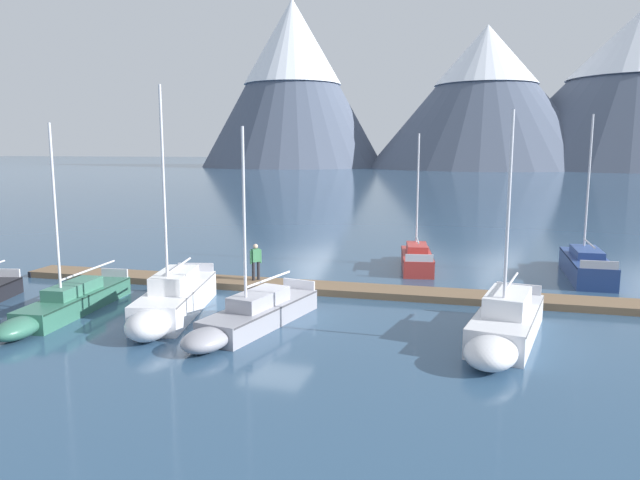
% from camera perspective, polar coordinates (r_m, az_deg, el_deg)
% --- Properties ---
extents(ground_plane, '(700.00, 700.00, 0.00)m').
position_cam_1_polar(ground_plane, '(23.01, -4.30, -7.15)').
color(ground_plane, '#2D4C6B').
extents(mountain_west_summit, '(61.43, 61.43, 54.89)m').
position_cam_1_polar(mountain_west_summit, '(205.18, -2.66, 15.26)').
color(mountain_west_summit, '#4C566B').
rests_on(mountain_west_summit, ground).
extents(mountain_central_massif, '(73.44, 73.44, 44.21)m').
position_cam_1_polar(mountain_central_massif, '(199.18, 15.67, 13.39)').
color(mountain_central_massif, '#4C566B').
rests_on(mountain_central_massif, ground).
extents(mountain_shoulder_ridge, '(92.81, 92.81, 48.41)m').
position_cam_1_polar(mountain_shoulder_ridge, '(213.65, 28.28, 12.96)').
color(mountain_shoulder_ridge, '#4C566B').
rests_on(mountain_shoulder_ridge, ground).
extents(dock, '(28.23, 2.84, 0.30)m').
position_cam_1_polar(dock, '(26.62, -1.23, -4.59)').
color(dock, brown).
rests_on(dock, ground).
extents(sailboat_second_berth, '(2.13, 7.61, 7.24)m').
position_cam_1_polar(sailboat_second_berth, '(24.63, -23.19, -5.62)').
color(sailboat_second_berth, '#336B56').
rests_on(sailboat_second_berth, ground).
extents(sailboat_mid_dock_port, '(3.26, 7.40, 8.54)m').
position_cam_1_polar(sailboat_mid_dock_port, '(23.08, -14.05, -5.62)').
color(sailboat_mid_dock_port, white).
rests_on(sailboat_mid_dock_port, ground).
extents(sailboat_mid_dock_starboard, '(2.73, 7.16, 7.06)m').
position_cam_1_polar(sailboat_mid_dock_starboard, '(21.18, -6.50, -7.20)').
color(sailboat_mid_dock_starboard, '#93939E').
rests_on(sailboat_mid_dock_starboard, ground).
extents(sailboat_far_berth, '(2.40, 5.96, 7.09)m').
position_cam_1_polar(sailboat_far_berth, '(31.96, 9.27, -1.68)').
color(sailboat_far_berth, '#B2332D').
rests_on(sailboat_far_berth, ground).
extents(sailboat_outer_slip, '(2.74, 7.04, 7.50)m').
position_cam_1_polar(sailboat_outer_slip, '(20.40, 17.35, -7.82)').
color(sailboat_outer_slip, silver).
rests_on(sailboat_outer_slip, ground).
extents(sailboat_end_of_dock, '(1.98, 7.17, 7.98)m').
position_cam_1_polar(sailboat_end_of_dock, '(32.32, 24.17, -2.09)').
color(sailboat_end_of_dock, navy).
rests_on(sailboat_end_of_dock, ground).
extents(person_on_dock, '(0.41, 0.47, 1.69)m').
position_cam_1_polar(person_on_dock, '(27.34, -6.22, -1.89)').
color(person_on_dock, '#232328').
rests_on(person_on_dock, dock).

